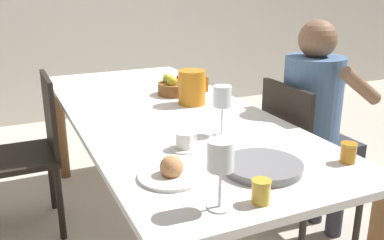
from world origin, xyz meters
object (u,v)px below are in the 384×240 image
(person_seated, at_px, (317,114))
(wine_glass_water, at_px, (222,99))
(serving_tray, at_px, (263,167))
(teacup_near_person, at_px, (185,142))
(jam_jar_red, at_px, (348,152))
(red_pitcher, at_px, (192,87))
(fruit_bowl, at_px, (175,87))
(wine_glass_juice, at_px, (221,159))
(chair_person_side, at_px, (302,158))
(chair_opposite, at_px, (29,150))
(jam_jar_amber, at_px, (261,191))
(bread_plate, at_px, (172,172))

(person_seated, distance_m, wine_glass_water, 0.68)
(serving_tray, bearing_deg, teacup_near_person, 119.13)
(wine_glass_water, relative_size, jam_jar_red, 2.86)
(red_pitcher, height_order, fruit_bowl, red_pitcher)
(wine_glass_juice, bearing_deg, fruit_bowl, 73.40)
(chair_person_side, relative_size, fruit_bowl, 4.48)
(serving_tray, relative_size, jam_jar_red, 3.75)
(wine_glass_juice, height_order, teacup_near_person, wine_glass_juice)
(chair_opposite, bearing_deg, person_seated, -116.77)
(serving_tray, bearing_deg, chair_opposite, 119.81)
(chair_opposite, xyz_separation_m, jam_jar_amber, (0.57, -1.41, 0.30))
(teacup_near_person, relative_size, fruit_bowl, 0.63)
(serving_tray, xyz_separation_m, jam_jar_red, (0.32, -0.07, 0.03))
(red_pitcher, relative_size, fruit_bowl, 0.93)
(wine_glass_water, xyz_separation_m, bread_plate, (-0.36, -0.31, -0.14))
(wine_glass_water, distance_m, jam_jar_red, 0.55)
(chair_person_side, relative_size, teacup_near_person, 7.15)
(chair_opposite, distance_m, wine_glass_water, 1.19)
(wine_glass_juice, bearing_deg, jam_jar_red, 9.59)
(serving_tray, height_order, jam_jar_amber, jam_jar_amber)
(wine_glass_juice, height_order, serving_tray, wine_glass_juice)
(jam_jar_red, xyz_separation_m, fruit_bowl, (-0.20, 1.17, 0.01))
(chair_opposite, xyz_separation_m, teacup_near_person, (0.53, -0.93, 0.29))
(jam_jar_amber, height_order, jam_jar_red, same)
(serving_tray, distance_m, jam_jar_amber, 0.23)
(chair_opposite, bearing_deg, jam_jar_amber, -158.08)
(red_pitcher, distance_m, serving_tray, 0.89)
(wine_glass_water, distance_m, jam_jar_amber, 0.62)
(chair_opposite, distance_m, wine_glass_juice, 1.51)
(wine_glass_juice, xyz_separation_m, teacup_near_person, (0.09, 0.46, -0.12))
(chair_opposite, bearing_deg, wine_glass_juice, -162.28)
(wine_glass_water, bearing_deg, jam_jar_red, -58.84)
(chair_person_side, bearing_deg, jam_jar_red, -25.65)
(teacup_near_person, bearing_deg, wine_glass_water, 23.23)
(wine_glass_water, bearing_deg, bread_plate, -139.09)
(wine_glass_juice, xyz_separation_m, jam_jar_red, (0.58, 0.10, -0.11))
(wine_glass_juice, bearing_deg, red_pitcher, 69.72)
(red_pitcher, xyz_separation_m, teacup_near_person, (-0.29, -0.58, -0.06))
(jam_jar_amber, bearing_deg, teacup_near_person, 93.94)
(chair_person_side, distance_m, fruit_bowl, 0.82)
(jam_jar_red, bearing_deg, wine_glass_juice, -170.41)
(chair_opposite, xyz_separation_m, person_seated, (1.38, -0.70, 0.23))
(chair_person_side, distance_m, wine_glass_juice, 1.16)
(bread_plate, relative_size, fruit_bowl, 1.15)
(person_seated, xyz_separation_m, bread_plate, (-0.99, -0.45, 0.05))
(chair_person_side, distance_m, person_seated, 0.24)
(chair_person_side, relative_size, wine_glass_water, 4.15)
(person_seated, bearing_deg, jam_jar_red, -31.25)
(wine_glass_juice, bearing_deg, wine_glass_water, 61.22)
(person_seated, height_order, serving_tray, person_seated)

